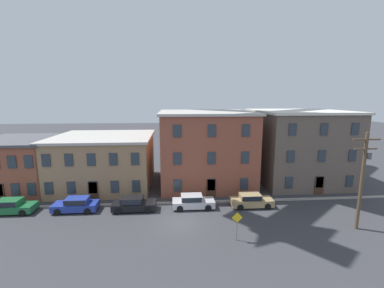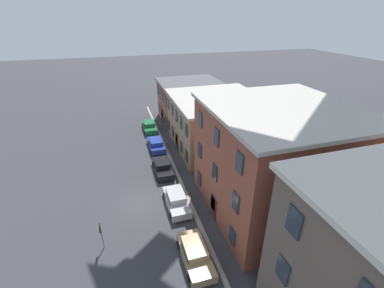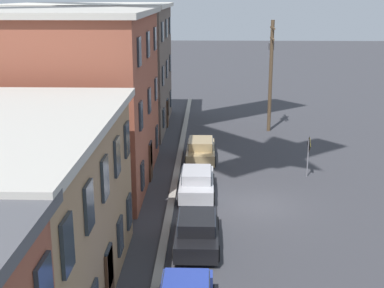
% 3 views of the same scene
% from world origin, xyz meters
% --- Properties ---
extents(ground_plane, '(200.00, 200.00, 0.00)m').
position_xyz_m(ground_plane, '(0.00, 0.00, 0.00)').
color(ground_plane, '#38383D').
extents(kerb_strip, '(56.00, 0.36, 0.16)m').
position_xyz_m(kerb_strip, '(0.00, 4.50, 0.08)').
color(kerb_strip, '#9E998E').
rests_on(kerb_strip, ground_plane).
extents(apartment_corner, '(9.15, 9.84, 6.50)m').
position_xyz_m(apartment_corner, '(-19.60, 10.66, 3.26)').
color(apartment_corner, brown).
rests_on(apartment_corner, ground_plane).
extents(apartment_midblock, '(12.43, 11.58, 6.66)m').
position_xyz_m(apartment_midblock, '(-9.52, 11.53, 3.34)').
color(apartment_midblock, '#9E7A56').
rests_on(apartment_midblock, ground_plane).
extents(apartment_far, '(12.13, 11.59, 9.72)m').
position_xyz_m(apartment_far, '(3.83, 11.54, 4.87)').
color(apartment_far, brown).
rests_on(apartment_far, ground_plane).
extents(apartment_annex, '(11.79, 12.47, 9.79)m').
position_xyz_m(apartment_annex, '(16.88, 11.98, 4.91)').
color(apartment_annex, '#66564C').
rests_on(apartment_annex, ground_plane).
extents(car_green, '(4.40, 1.92, 1.43)m').
position_xyz_m(car_green, '(-16.85, 3.34, 0.75)').
color(car_green, '#1E6638').
rests_on(car_green, ground_plane).
extents(car_blue, '(4.40, 1.92, 1.43)m').
position_xyz_m(car_blue, '(-10.48, 3.30, 0.75)').
color(car_blue, '#233899').
rests_on(car_blue, ground_plane).
extents(car_black, '(4.40, 1.92, 1.43)m').
position_xyz_m(car_black, '(-4.65, 3.06, 0.75)').
color(car_black, black).
rests_on(car_black, ground_plane).
extents(car_silver, '(4.40, 1.92, 1.43)m').
position_xyz_m(car_silver, '(1.48, 3.20, 0.75)').
color(car_silver, '#B7B7BC').
rests_on(car_silver, ground_plane).
extents(car_tan, '(4.40, 1.92, 1.43)m').
position_xyz_m(car_tan, '(7.70, 3.08, 0.75)').
color(car_tan, tan).
rests_on(car_tan, ground_plane).
extents(caution_sign, '(0.98, 0.08, 2.47)m').
position_xyz_m(caution_sign, '(4.56, -3.32, 1.65)').
color(caution_sign, slate).
rests_on(caution_sign, ground_plane).
extents(utility_pole, '(2.40, 0.44, 8.62)m').
position_xyz_m(utility_pole, '(15.69, -2.20, 4.85)').
color(utility_pole, brown).
rests_on(utility_pole, ground_plane).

